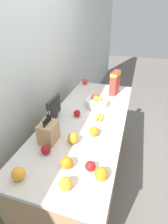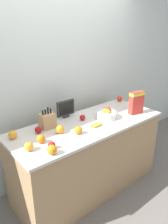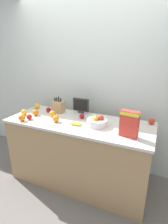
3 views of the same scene
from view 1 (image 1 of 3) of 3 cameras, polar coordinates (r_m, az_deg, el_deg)
The scene contains 18 objects.
ground_plane at distance 2.34m, azimuth 0.76°, elevation -21.17°, with size 14.00×14.00×0.00m, color slate.
wall_back at distance 1.80m, azimuth -17.46°, elevation 11.65°, with size 9.00×0.06×2.60m.
counter at distance 2.01m, azimuth 0.85°, elevation -12.98°, with size 1.87×0.74×0.92m.
knife_block at distance 1.42m, azimuth -11.53°, elevation -6.36°, with size 0.16×0.13×0.26m.
small_monitor at distance 1.68m, azimuth -9.73°, elevation 1.38°, with size 0.24×0.03×0.22m.
cereal_box at distance 2.21m, azimuth 10.06°, elevation 9.67°, with size 0.20×0.11×0.28m.
fruit_bowl at distance 1.92m, azimuth 4.10°, elevation 3.37°, with size 0.25×0.25×0.14m.
banana_bunch at distance 1.71m, azimuth 5.10°, elevation -1.61°, with size 0.17×0.08×0.03m.
apple_leftmost at distance 1.73m, azimuth -2.28°, elevation -0.36°, with size 0.07×0.07×0.07m, color #A31419.
apple_rear at distance 2.52m, azimuth 0.34°, elevation 9.92°, with size 0.08×0.08×0.08m, color red.
apple_near_bananas at distance 1.34m, azimuth -12.40°, elevation -11.89°, with size 0.07×0.07×0.07m, color #A31419.
apple_front at distance 1.20m, azimuth 2.08°, elevation -17.24°, with size 0.07×0.07×0.07m, color red.
orange_by_cereal at distance 1.11m, azimuth -6.04°, elevation -22.29°, with size 0.08×0.08×0.08m, color orange.
orange_mid_left at distance 1.15m, azimuth 5.63°, elevation -19.50°, with size 0.09×0.09×0.09m, color orange.
orange_front_right at distance 1.47m, azimuth 3.31°, elevation -6.32°, with size 0.08×0.08×0.08m, color orange.
orange_near_bowl at distance 1.22m, azimuth -20.67°, elevation -18.36°, with size 0.09×0.09×0.09m, color orange.
orange_front_left at distance 1.21m, azimuth -5.61°, elevation -16.16°, with size 0.08×0.08×0.08m, color orange.
orange_back_center at distance 1.40m, azimuth -3.45°, elevation -8.55°, with size 0.09×0.09×0.09m, color orange.
Camera 1 is at (-1.40, -0.40, 1.83)m, focal length 28.00 mm.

